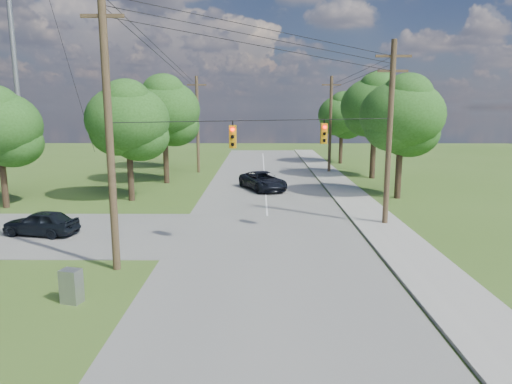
{
  "coord_description": "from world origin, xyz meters",
  "views": [
    {
      "loc": [
        1.51,
        -18.15,
        6.81
      ],
      "look_at": [
        1.32,
        5.0,
        2.51
      ],
      "focal_mm": 32.0,
      "sensor_mm": 36.0,
      "label": 1
    }
  ],
  "objects_px": {
    "pole_sw": "(109,122)",
    "control_cabinet": "(71,286)",
    "pole_north_w": "(198,124)",
    "pole_ne": "(390,131)",
    "car_main_north": "(263,181)",
    "pole_north_e": "(330,124)",
    "car_cross_dark": "(41,223)"
  },
  "relations": [
    {
      "from": "pole_sw",
      "to": "control_cabinet",
      "type": "distance_m",
      "value": 6.6
    },
    {
      "from": "control_cabinet",
      "to": "car_main_north",
      "type": "bearing_deg",
      "value": 88.14
    },
    {
      "from": "pole_north_e",
      "to": "control_cabinet",
      "type": "distance_m",
      "value": 36.17
    },
    {
      "from": "car_cross_dark",
      "to": "car_main_north",
      "type": "distance_m",
      "value": 18.36
    },
    {
      "from": "pole_north_w",
      "to": "pole_north_e",
      "type": "bearing_deg",
      "value": 0.0
    },
    {
      "from": "pole_sw",
      "to": "car_cross_dark",
      "type": "xyz_separation_m",
      "value": [
        -5.65,
        5.15,
        -5.52
      ]
    },
    {
      "from": "pole_sw",
      "to": "control_cabinet",
      "type": "bearing_deg",
      "value": -98.68
    },
    {
      "from": "car_main_north",
      "to": "control_cabinet",
      "type": "distance_m",
      "value": 23.47
    },
    {
      "from": "car_cross_dark",
      "to": "control_cabinet",
      "type": "xyz_separation_m",
      "value": [
        5.13,
        -8.58,
        -0.1
      ]
    },
    {
      "from": "pole_north_w",
      "to": "car_cross_dark",
      "type": "height_order",
      "value": "pole_north_w"
    },
    {
      "from": "control_cabinet",
      "to": "pole_north_e",
      "type": "bearing_deg",
      "value": 82.28
    },
    {
      "from": "car_main_north",
      "to": "pole_north_w",
      "type": "bearing_deg",
      "value": 98.13
    },
    {
      "from": "pole_north_w",
      "to": "pole_ne",
      "type": "bearing_deg",
      "value": -57.71
    },
    {
      "from": "pole_north_e",
      "to": "car_main_north",
      "type": "height_order",
      "value": "pole_north_e"
    },
    {
      "from": "pole_north_w",
      "to": "car_main_north",
      "type": "xyz_separation_m",
      "value": [
        6.8,
        -10.6,
        -4.35
      ]
    },
    {
      "from": "pole_ne",
      "to": "pole_north_e",
      "type": "xyz_separation_m",
      "value": [
        -0.0,
        22.0,
        -0.34
      ]
    },
    {
      "from": "pole_ne",
      "to": "control_cabinet",
      "type": "height_order",
      "value": "pole_ne"
    },
    {
      "from": "pole_ne",
      "to": "car_main_north",
      "type": "xyz_separation_m",
      "value": [
        -7.1,
        11.4,
        -4.69
      ]
    },
    {
      "from": "pole_sw",
      "to": "car_main_north",
      "type": "xyz_separation_m",
      "value": [
        6.4,
        19.0,
        -5.45
      ]
    },
    {
      "from": "pole_sw",
      "to": "pole_north_e",
      "type": "distance_m",
      "value": 32.55
    },
    {
      "from": "pole_north_w",
      "to": "car_cross_dark",
      "type": "distance_m",
      "value": 25.39
    },
    {
      "from": "pole_ne",
      "to": "pole_north_w",
      "type": "height_order",
      "value": "pole_ne"
    },
    {
      "from": "pole_north_w",
      "to": "control_cabinet",
      "type": "height_order",
      "value": "pole_north_w"
    },
    {
      "from": "pole_ne",
      "to": "pole_sw",
      "type": "bearing_deg",
      "value": -150.62
    },
    {
      "from": "pole_sw",
      "to": "car_cross_dark",
      "type": "bearing_deg",
      "value": 137.64
    },
    {
      "from": "pole_ne",
      "to": "car_cross_dark",
      "type": "bearing_deg",
      "value": -172.72
    },
    {
      "from": "pole_north_e",
      "to": "car_cross_dark",
      "type": "relative_size",
      "value": 2.51
    },
    {
      "from": "pole_north_w",
      "to": "car_cross_dark",
      "type": "xyz_separation_m",
      "value": [
        -5.25,
        -24.45,
        -4.42
      ]
    },
    {
      "from": "pole_ne",
      "to": "car_main_north",
      "type": "bearing_deg",
      "value": 121.93
    },
    {
      "from": "pole_ne",
      "to": "car_main_north",
      "type": "distance_m",
      "value": 14.23
    },
    {
      "from": "pole_north_w",
      "to": "car_main_north",
      "type": "distance_m",
      "value": 13.32
    },
    {
      "from": "car_cross_dark",
      "to": "pole_sw",
      "type": "bearing_deg",
      "value": 58.22
    }
  ]
}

